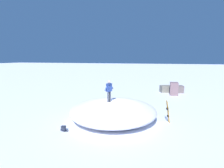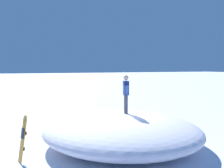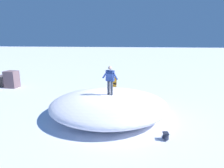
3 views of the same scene
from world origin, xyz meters
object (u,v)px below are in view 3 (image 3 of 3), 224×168
at_px(backpack_near, 166,136).
at_px(backpack_far, 66,101).
at_px(snowboarder_standing, 110,79).
at_px(snowboard_primary_upright, 115,86).

distance_m(backpack_near, backpack_far, 7.42).
xyz_separation_m(snowboarder_standing, snowboard_primary_upright, (4.13, 0.42, -1.39)).
bearing_deg(backpack_far, snowboard_primary_upright, -52.51).
bearing_deg(backpack_near, snowboard_primary_upright, 27.84).
xyz_separation_m(snowboarder_standing, backpack_far, (1.81, 3.45, -2.04)).
distance_m(snowboarder_standing, snowboard_primary_upright, 4.38).
height_order(snowboard_primary_upright, backpack_far, snowboard_primary_upright).
bearing_deg(backpack_near, backpack_far, 58.25).
relative_size(snowboarder_standing, backpack_near, 3.09).
bearing_deg(snowboarder_standing, backpack_far, 62.25).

